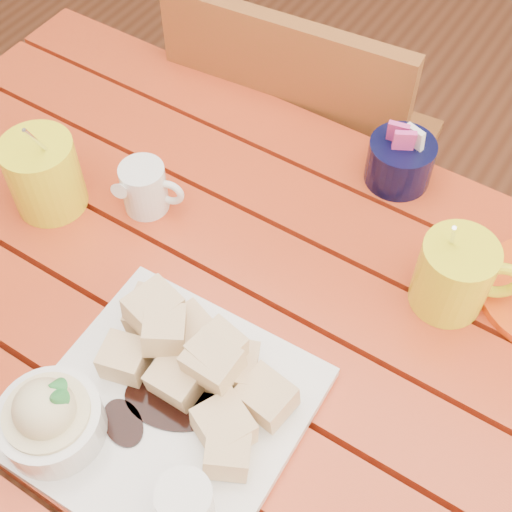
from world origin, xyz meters
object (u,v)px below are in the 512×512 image
Objects in this scene: table at (218,360)px; dessert_plate at (146,403)px; coffee_mug_right at (456,275)px; chair_far at (303,160)px; coffee_mug_left at (43,172)px.

dessert_plate reaches higher than table.
chair_far is (-0.39, 0.33, -0.31)m from coffee_mug_right.
coffee_mug_left is at bearing 170.83° from coffee_mug_right.
coffee_mug_left is at bearing 67.36° from chair_far.
coffee_mug_left is at bearing 172.92° from table.
coffee_mug_right is (0.54, 0.15, -0.00)m from coffee_mug_left.
table is 1.35× the size of chair_far.
coffee_mug_left is (-0.32, 0.19, 0.02)m from dessert_plate.
dessert_plate is 1.91× the size of coffee_mug_right.
chair_far is at bearing 104.53° from dessert_plate.
table is 0.56m from chair_far.
coffee_mug_right is at bearing 38.34° from table.
coffee_mug_left is (-0.31, 0.04, 0.16)m from table.
coffee_mug_left reaches higher than coffee_mug_right.
coffee_mug_left is 0.19× the size of chair_far.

